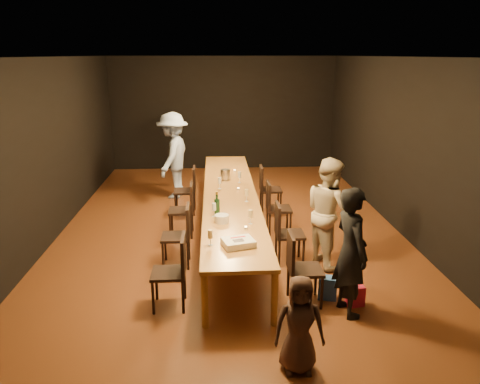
{
  "coord_description": "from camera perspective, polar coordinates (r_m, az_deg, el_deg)",
  "views": [
    {
      "loc": [
        -0.27,
        -7.67,
        3.04
      ],
      "look_at": [
        0.12,
        -0.78,
        1.0
      ],
      "focal_mm": 35.0,
      "sensor_mm": 36.0,
      "label": 1
    }
  ],
  "objects": [
    {
      "name": "ground",
      "position": [
        8.26,
        -1.18,
        -5.15
      ],
      "size": [
        10.0,
        10.0,
        0.0
      ],
      "primitive_type": "plane",
      "color": "#4A2212",
      "rests_on": "ground"
    },
    {
      "name": "room_shell",
      "position": [
        7.74,
        -1.27,
        9.3
      ],
      "size": [
        6.04,
        10.04,
        3.02
      ],
      "color": "black",
      "rests_on": "ground"
    },
    {
      "name": "table",
      "position": [
        8.03,
        -1.21,
        -0.49
      ],
      "size": [
        0.9,
        6.0,
        0.75
      ],
      "color": "olive",
      "rests_on": "ground"
    },
    {
      "name": "chair_right_0",
      "position": [
        5.97,
        7.96,
        -9.25
      ],
      "size": [
        0.42,
        0.42,
        0.93
      ],
      "primitive_type": null,
      "rotation": [
        0.0,
        0.0,
        -1.57
      ],
      "color": "black",
      "rests_on": "ground"
    },
    {
      "name": "chair_right_1",
      "position": [
        7.06,
        6.11,
        -5.05
      ],
      "size": [
        0.42,
        0.42,
        0.93
      ],
      "primitive_type": null,
      "rotation": [
        0.0,
        0.0,
        -1.57
      ],
      "color": "black",
      "rests_on": "ground"
    },
    {
      "name": "chair_right_2",
      "position": [
        8.17,
        4.77,
        -1.97
      ],
      "size": [
        0.42,
        0.42,
        0.93
      ],
      "primitive_type": null,
      "rotation": [
        0.0,
        0.0,
        -1.57
      ],
      "color": "black",
      "rests_on": "ground"
    },
    {
      "name": "chair_right_3",
      "position": [
        9.31,
        3.77,
        0.36
      ],
      "size": [
        0.42,
        0.42,
        0.93
      ],
      "primitive_type": null,
      "rotation": [
        0.0,
        0.0,
        -1.57
      ],
      "color": "black",
      "rests_on": "ground"
    },
    {
      "name": "chair_left_0",
      "position": [
        5.9,
        -8.71,
        -9.65
      ],
      "size": [
        0.42,
        0.42,
        0.93
      ],
      "primitive_type": null,
      "rotation": [
        0.0,
        0.0,
        1.57
      ],
      "color": "black",
      "rests_on": "ground"
    },
    {
      "name": "chair_left_1",
      "position": [
        6.99,
        -7.84,
        -5.32
      ],
      "size": [
        0.42,
        0.42,
        0.93
      ],
      "primitive_type": null,
      "rotation": [
        0.0,
        0.0,
        1.57
      ],
      "color": "black",
      "rests_on": "ground"
    },
    {
      "name": "chair_left_2",
      "position": [
        8.11,
        -7.21,
        -2.18
      ],
      "size": [
        0.42,
        0.42,
        0.93
      ],
      "primitive_type": null,
      "rotation": [
        0.0,
        0.0,
        1.57
      ],
      "color": "black",
      "rests_on": "ground"
    },
    {
      "name": "chair_left_3",
      "position": [
        9.26,
        -6.74,
        0.19
      ],
      "size": [
        0.42,
        0.42,
        0.93
      ],
      "primitive_type": null,
      "rotation": [
        0.0,
        0.0,
        1.57
      ],
      "color": "black",
      "rests_on": "ground"
    },
    {
      "name": "woman_birthday",
      "position": [
        5.72,
        13.36,
        -7.12
      ],
      "size": [
        0.5,
        0.65,
        1.59
      ],
      "primitive_type": "imported",
      "rotation": [
        0.0,
        0.0,
        1.8
      ],
      "color": "black",
      "rests_on": "ground"
    },
    {
      "name": "woman_tan",
      "position": [
        6.99,
        10.77,
        -2.4
      ],
      "size": [
        0.84,
        0.95,
        1.63
      ],
      "primitive_type": "imported",
      "rotation": [
        0.0,
        0.0,
        1.9
      ],
      "color": "beige",
      "rests_on": "ground"
    },
    {
      "name": "man_blue",
      "position": [
        10.25,
        -8.15,
        4.42
      ],
      "size": [
        0.96,
        1.33,
        1.86
      ],
      "primitive_type": "imported",
      "rotation": [
        0.0,
        0.0,
        -1.81
      ],
      "color": "#879ED1",
      "rests_on": "ground"
    },
    {
      "name": "child",
      "position": [
        4.77,
        7.25,
        -15.75
      ],
      "size": [
        0.51,
        0.34,
        1.01
      ],
      "primitive_type": "imported",
      "rotation": [
        0.0,
        0.0,
        -0.04
      ],
      "color": "#422C25",
      "rests_on": "ground"
    },
    {
      "name": "gift_bag_red",
      "position": [
        6.16,
        13.87,
        -12.24
      ],
      "size": [
        0.24,
        0.16,
        0.26
      ],
      "primitive_type": "cube",
      "rotation": [
        0.0,
        0.0,
        0.19
      ],
      "color": "#E0214E",
      "rests_on": "ground"
    },
    {
      "name": "gift_bag_blue",
      "position": [
        6.25,
        10.63,
        -11.4
      ],
      "size": [
        0.27,
        0.21,
        0.3
      ],
      "primitive_type": "cube",
      "rotation": [
        0.0,
        0.0,
        -0.25
      ],
      "color": "#254EA1",
      "rests_on": "ground"
    },
    {
      "name": "birthday_cake",
      "position": [
        5.83,
        -0.21,
        -6.2
      ],
      "size": [
        0.45,
        0.39,
        0.09
      ],
      "rotation": [
        0.0,
        0.0,
        0.27
      ],
      "color": "white",
      "rests_on": "table"
    },
    {
      "name": "plate_stack",
      "position": [
        6.62,
        -2.24,
        -3.27
      ],
      "size": [
        0.2,
        0.2,
        0.11
      ],
      "primitive_type": "cylinder",
      "rotation": [
        0.0,
        0.0,
        -0.02
      ],
      "color": "silver",
      "rests_on": "table"
    },
    {
      "name": "champagne_bottle",
      "position": [
        6.95,
        -2.82,
        -1.32
      ],
      "size": [
        0.08,
        0.08,
        0.34
      ],
      "primitive_type": null,
      "rotation": [
        0.0,
        0.0,
        -0.0
      ],
      "color": "black",
      "rests_on": "table"
    },
    {
      "name": "ice_bucket",
      "position": [
        8.87,
        -1.81,
        2.15
      ],
      "size": [
        0.19,
        0.19,
        0.2
      ],
      "primitive_type": "cylinder",
      "rotation": [
        0.0,
        0.0,
        -0.06
      ],
      "color": "#A9A8AD",
      "rests_on": "table"
    },
    {
      "name": "wineglass_0",
      "position": [
        5.84,
        -3.64,
        -5.58
      ],
      "size": [
        0.06,
        0.06,
        0.21
      ],
      "primitive_type": null,
      "color": "beige",
      "rests_on": "table"
    },
    {
      "name": "wineglass_1",
      "position": [
        6.55,
        1.28,
        -3.06
      ],
      "size": [
        0.06,
        0.06,
        0.21
      ],
      "primitive_type": null,
      "color": "beige",
      "rests_on": "table"
    },
    {
      "name": "wineglass_2",
      "position": [
        6.85,
        -3.17,
        -2.19
      ],
      "size": [
        0.06,
        0.06,
        0.21
      ],
      "primitive_type": null,
      "color": "silver",
      "rests_on": "table"
    },
    {
      "name": "wineglass_3",
      "position": [
        7.53,
        0.81,
        -0.42
      ],
      "size": [
        0.06,
        0.06,
        0.21
      ],
      "primitive_type": null,
      "color": "beige",
      "rests_on": "table"
    },
    {
      "name": "wineglass_4",
      "position": [
        8.26,
        -2.49,
        1.08
      ],
      "size": [
        0.06,
        0.06,
        0.21
      ],
      "primitive_type": null,
      "color": "silver",
      "rests_on": "table"
    },
    {
      "name": "wineglass_5",
      "position": [
        8.64,
        -0.07,
        1.8
      ],
      "size": [
        0.06,
        0.06,
        0.21
      ],
      "primitive_type": null,
      "color": "silver",
      "rests_on": "table"
    },
    {
      "name": "tealight_near",
      "position": [
        6.39,
        0.71,
        -4.4
      ],
      "size": [
        0.05,
        0.05,
        0.03
      ],
      "primitive_type": "cylinder",
      "color": "#B2B7B2",
      "rests_on": "table"
    },
    {
      "name": "tealight_mid",
      "position": [
        8.22,
        -0.22,
        0.38
      ],
      "size": [
        0.05,
        0.05,
        0.03
      ],
      "primitive_type": "cylinder",
      "color": "#B2B7B2",
      "rests_on": "table"
    },
    {
      "name": "tealight_far",
      "position": [
        9.49,
        -0.65,
        2.59
      ],
      "size": [
        0.05,
        0.05,
        0.03
      ],
      "primitive_type": "cylinder",
      "color": "#B2B7B2",
      "rests_on": "table"
    }
  ]
}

